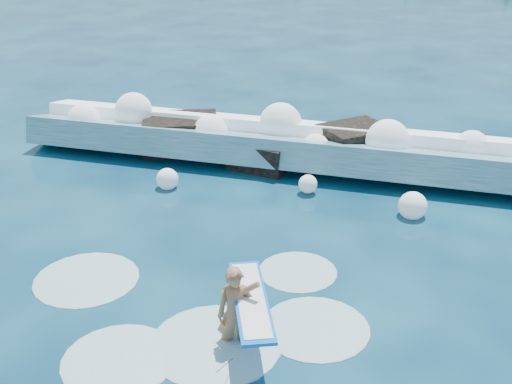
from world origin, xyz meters
TOP-DOWN VIEW (x-y plane):
  - ground at (0.00, 0.00)m, footprint 200.00×200.00m
  - breaking_wave at (1.45, 7.04)m, footprint 17.66×2.77m
  - rock_cluster at (0.07, 7.15)m, footprint 8.42×3.33m
  - surfer_with_board at (2.34, -2.15)m, footprint 1.57×3.04m
  - wave_spray at (1.06, 6.81)m, footprint 15.07×4.37m
  - surf_foam at (1.50, -1.76)m, footprint 8.92×5.82m

SIDE VIEW (x-z plane):
  - ground at x=0.00m, z-range 0.00..0.00m
  - surf_foam at x=1.50m, z-range -0.06..0.06m
  - rock_cluster at x=0.07m, z-range -0.26..1.14m
  - breaking_wave at x=1.45m, z-range -0.23..1.29m
  - surfer_with_board at x=2.34m, z-range -0.25..1.68m
  - wave_spray at x=1.06m, z-range -0.01..1.94m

